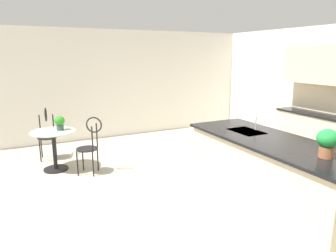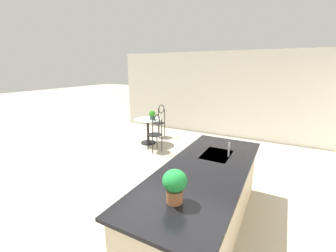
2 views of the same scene
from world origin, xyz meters
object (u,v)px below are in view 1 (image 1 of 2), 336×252
bistro_table (54,147)px  chair_near_window (47,131)px  chair_by_island (90,143)px  potted_plant_counter_far (327,141)px  potted_plant_on_table (60,122)px

bistro_table → chair_near_window: size_ratio=0.77×
chair_near_window → chair_by_island: size_ratio=1.00×
chair_near_window → potted_plant_counter_far: 5.08m
chair_by_island → potted_plant_on_table: bearing=-140.2°
bistro_table → chair_near_window: bearing=-176.9°
chair_near_window → chair_by_island: 1.36m
bistro_table → potted_plant_on_table: bearing=103.3°
chair_near_window → potted_plant_counter_far: (4.28, 2.68, 0.54)m
chair_by_island → potted_plant_counter_far: potted_plant_counter_far is taller
chair_near_window → potted_plant_on_table: 0.81m
bistro_table → chair_by_island: size_ratio=0.77×
bistro_table → potted_plant_counter_far: 4.45m
potted_plant_counter_far → bistro_table: bearing=-143.1°
bistro_table → potted_plant_on_table: (-0.03, 0.14, 0.44)m
bistro_table → potted_plant_on_table: potted_plant_on_table is taller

